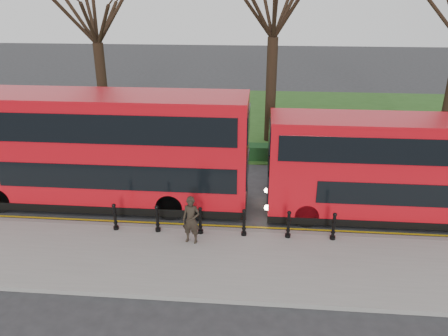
# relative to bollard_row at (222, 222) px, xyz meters

# --- Properties ---
(ground) EXTENTS (120.00, 120.00, 0.00)m
(ground) POSITION_rel_bollard_row_xyz_m (-0.22, 1.35, -0.65)
(ground) COLOR #28282B
(ground) RESTS_ON ground
(pavement) EXTENTS (60.00, 4.00, 0.15)m
(pavement) POSITION_rel_bollard_row_xyz_m (-0.22, -1.65, -0.57)
(pavement) COLOR gray
(pavement) RESTS_ON ground
(kerb) EXTENTS (60.00, 0.25, 0.16)m
(kerb) POSITION_rel_bollard_row_xyz_m (-0.22, 0.35, -0.57)
(kerb) COLOR slate
(kerb) RESTS_ON ground
(grass_verge) EXTENTS (60.00, 18.00, 0.06)m
(grass_verge) POSITION_rel_bollard_row_xyz_m (-0.22, 16.35, -0.62)
(grass_verge) COLOR #254A18
(grass_verge) RESTS_ON ground
(hedge) EXTENTS (60.00, 0.90, 0.80)m
(hedge) POSITION_rel_bollard_row_xyz_m (-0.22, 8.15, -0.25)
(hedge) COLOR black
(hedge) RESTS_ON ground
(yellow_line_outer) EXTENTS (60.00, 0.10, 0.01)m
(yellow_line_outer) POSITION_rel_bollard_row_xyz_m (-0.22, 0.65, -0.64)
(yellow_line_outer) COLOR yellow
(yellow_line_outer) RESTS_ON ground
(yellow_line_inner) EXTENTS (60.00, 0.10, 0.01)m
(yellow_line_inner) POSITION_rel_bollard_row_xyz_m (-0.22, 0.85, -0.64)
(yellow_line_inner) COLOR yellow
(yellow_line_inner) RESTS_ON ground
(tree_left) EXTENTS (6.56, 6.56, 10.25)m
(tree_left) POSITION_rel_bollard_row_xyz_m (-8.22, 11.35, 6.79)
(tree_left) COLOR black
(tree_left) RESTS_ON ground
(bollard_row) EXTENTS (8.08, 0.15, 1.00)m
(bollard_row) POSITION_rel_bollard_row_xyz_m (0.00, 0.00, 0.00)
(bollard_row) COLOR black
(bollard_row) RESTS_ON pavement
(bus_lead) EXTENTS (11.76, 2.70, 4.68)m
(bus_lead) POSITION_rel_bollard_row_xyz_m (-5.07, 2.42, 1.71)
(bus_lead) COLOR red
(bus_lead) RESTS_ON ground
(bus_rear) EXTENTS (10.20, 2.34, 4.05)m
(bus_rear) POSITION_rel_bollard_row_xyz_m (6.71, 2.15, 1.39)
(bus_rear) COLOR red
(bus_rear) RESTS_ON ground
(pedestrian) EXTENTS (0.69, 0.51, 1.74)m
(pedestrian) POSITION_rel_bollard_row_xyz_m (-1.02, -0.62, 0.37)
(pedestrian) COLOR black
(pedestrian) RESTS_ON pavement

